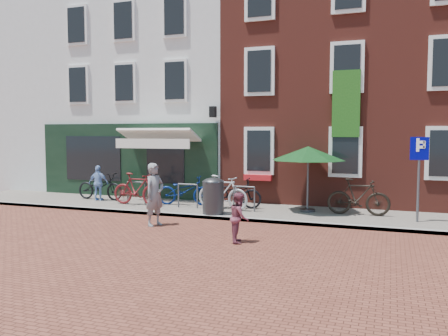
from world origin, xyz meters
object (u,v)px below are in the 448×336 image
(bicycle_2, at_px, (185,191))
(woman, at_px, (155,194))
(parking_sign, at_px, (419,164))
(cafe_person, at_px, (99,183))
(litter_bin, at_px, (213,194))
(bicycle_3, at_px, (222,192))
(bicycle_1, at_px, (137,189))
(bicycle_4, at_px, (233,193))
(boy, at_px, (239,217))
(bicycle_5, at_px, (358,197))
(bicycle_0, at_px, (100,186))
(parasol, at_px, (308,151))

(bicycle_2, bearing_deg, woman, 177.20)
(parking_sign, xyz_separation_m, cafe_person, (-11.04, 0.39, -1.00))
(bicycle_2, bearing_deg, litter_bin, -142.32)
(bicycle_2, height_order, bicycle_3, bicycle_3)
(bicycle_1, distance_m, bicycle_4, 3.43)
(parking_sign, bearing_deg, bicycle_1, -179.71)
(woman, bearing_deg, bicycle_3, -4.13)
(woman, relative_size, bicycle_1, 0.95)
(boy, height_order, bicycle_5, bicycle_5)
(boy, distance_m, bicycle_1, 6.15)
(bicycle_3, bearing_deg, cafe_person, 97.74)
(litter_bin, distance_m, boy, 3.37)
(bicycle_0, bearing_deg, bicycle_4, -90.55)
(parking_sign, relative_size, woman, 1.36)
(parasol, relative_size, cafe_person, 1.79)
(parasol, height_order, cafe_person, parasol)
(bicycle_1, xyz_separation_m, bicycle_5, (7.47, 0.58, 0.00))
(bicycle_3, distance_m, bicycle_4, 0.44)
(bicycle_1, bearing_deg, bicycle_3, -86.29)
(bicycle_2, bearing_deg, bicycle_5, -102.30)
(woman, xyz_separation_m, bicycle_4, (1.29, 3.08, -0.28))
(bicycle_0, relative_size, bicycle_2, 1.00)
(parking_sign, bearing_deg, bicycle_5, 162.19)
(parasol, bearing_deg, woman, -139.19)
(bicycle_3, bearing_deg, woman, 169.63)
(woman, height_order, bicycle_3, woman)
(boy, bearing_deg, cafe_person, 44.02)
(litter_bin, distance_m, woman, 2.09)
(boy, xyz_separation_m, cafe_person, (-6.89, 4.06, 0.16))
(bicycle_4, bearing_deg, bicycle_3, 137.76)
(parking_sign, bearing_deg, cafe_person, 177.98)
(woman, height_order, bicycle_5, woman)
(parasol, bearing_deg, bicycle_1, -173.09)
(boy, distance_m, bicycle_4, 4.44)
(bicycle_0, bearing_deg, bicycle_1, -107.19)
(parasol, bearing_deg, boy, -101.70)
(parasol, xyz_separation_m, bicycle_1, (-5.87, -0.71, -1.40))
(bicycle_1, relative_size, bicycle_5, 1.00)
(boy, relative_size, bicycle_1, 0.64)
(bicycle_4, bearing_deg, parasol, -94.34)
(cafe_person, xyz_separation_m, bicycle_5, (9.37, 0.14, -0.09))
(litter_bin, height_order, parasol, parasol)
(bicycle_0, xyz_separation_m, bicycle_4, (5.37, -0.11, 0.00))
(boy, bearing_deg, bicycle_0, 43.06)
(litter_bin, relative_size, bicycle_2, 0.63)
(parking_sign, xyz_separation_m, parasol, (-3.26, 0.67, 0.30))
(bicycle_3, bearing_deg, bicycle_0, 95.56)
(bicycle_1, xyz_separation_m, bicycle_2, (1.57, 0.58, -0.06))
(litter_bin, bearing_deg, boy, -57.81)
(bicycle_0, bearing_deg, parking_sign, -92.39)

